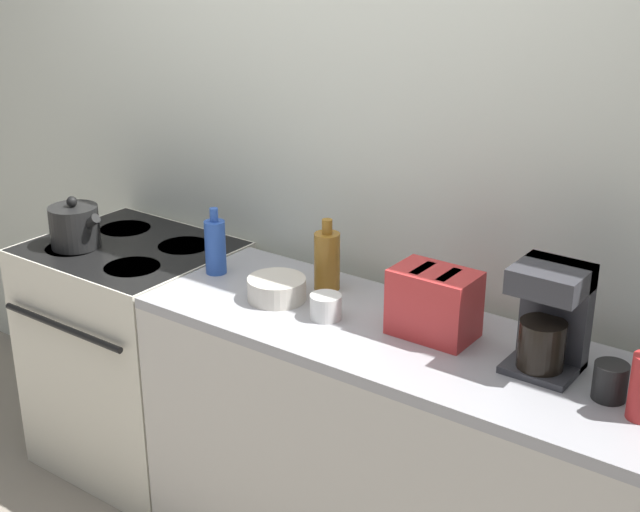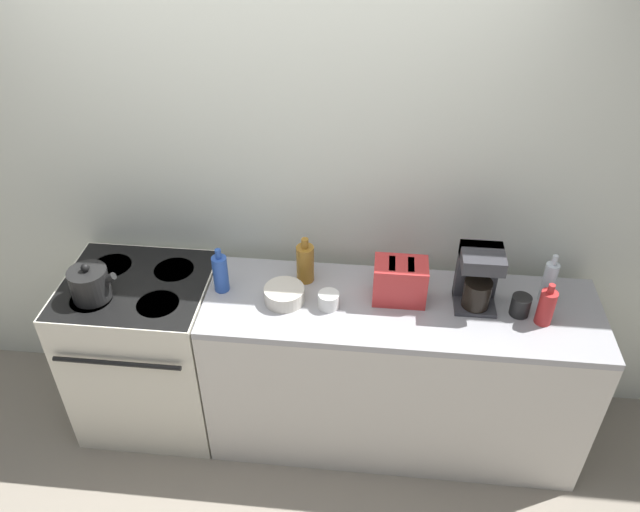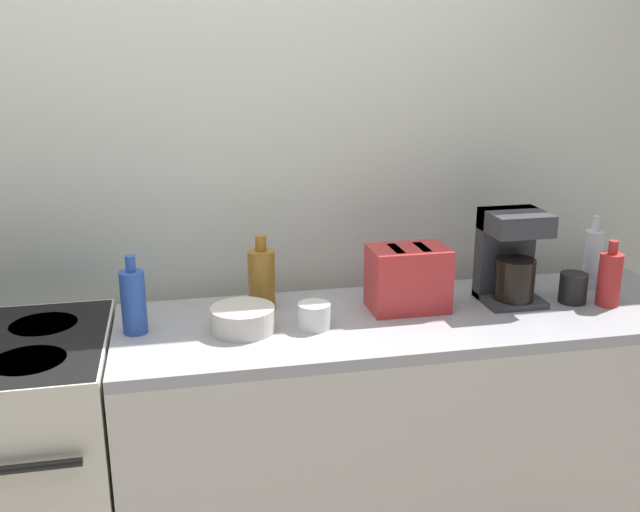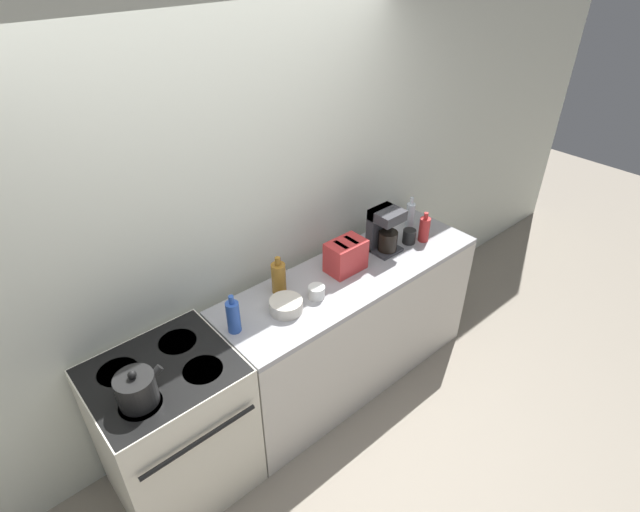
% 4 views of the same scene
% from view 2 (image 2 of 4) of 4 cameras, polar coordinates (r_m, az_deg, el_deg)
% --- Properties ---
extents(ground_plane, '(12.00, 12.00, 0.00)m').
position_cam_2_polar(ground_plane, '(3.52, -5.31, -18.40)').
color(ground_plane, gray).
extents(wall_back, '(8.00, 0.05, 2.60)m').
position_cam_2_polar(wall_back, '(3.13, -4.40, 6.23)').
color(wall_back, silver).
rests_on(wall_back, ground_plane).
extents(stove, '(0.73, 0.67, 0.93)m').
position_cam_2_polar(stove, '(3.51, -15.38, -8.21)').
color(stove, silver).
rests_on(stove, ground_plane).
extents(counter_block, '(1.89, 0.58, 0.93)m').
position_cam_2_polar(counter_block, '(3.31, 6.85, -10.57)').
color(counter_block, silver).
rests_on(counter_block, ground_plane).
extents(kettle, '(0.23, 0.18, 0.20)m').
position_cam_2_polar(kettle, '(3.15, -20.27, -2.40)').
color(kettle, black).
rests_on(kettle, stove).
extents(toaster, '(0.25, 0.16, 0.21)m').
position_cam_2_polar(toaster, '(2.96, 7.33, -2.29)').
color(toaster, red).
rests_on(toaster, counter_block).
extents(coffee_maker, '(0.19, 0.18, 0.31)m').
position_cam_2_polar(coffee_maker, '(2.97, 14.27, -1.76)').
color(coffee_maker, '#333338').
rests_on(coffee_maker, counter_block).
extents(bottle_clear, '(0.06, 0.06, 0.26)m').
position_cam_2_polar(bottle_clear, '(3.11, 20.18, -2.21)').
color(bottle_clear, silver).
rests_on(bottle_clear, counter_block).
extents(bottle_blue, '(0.07, 0.07, 0.24)m').
position_cam_2_polar(bottle_blue, '(3.02, -9.09, -1.55)').
color(bottle_blue, '#2D56B7').
rests_on(bottle_blue, counter_block).
extents(bottle_red, '(0.07, 0.07, 0.22)m').
position_cam_2_polar(bottle_red, '(2.99, 19.98, -4.39)').
color(bottle_red, '#B72828').
rests_on(bottle_red, counter_block).
extents(bottle_amber, '(0.09, 0.09, 0.25)m').
position_cam_2_polar(bottle_amber, '(3.05, -1.36, -0.63)').
color(bottle_amber, '#9E6B23').
rests_on(bottle_amber, counter_block).
extents(cup_white, '(0.10, 0.10, 0.08)m').
position_cam_2_polar(cup_white, '(2.93, 0.79, -4.06)').
color(cup_white, white).
rests_on(cup_white, counter_block).
extents(cup_black, '(0.09, 0.09, 0.10)m').
position_cam_2_polar(cup_black, '(3.03, 17.85, -4.33)').
color(cup_black, black).
rests_on(cup_black, counter_block).
extents(bowl, '(0.19, 0.19, 0.07)m').
position_cam_2_polar(bowl, '(2.97, -3.28, -3.54)').
color(bowl, beige).
rests_on(bowl, counter_block).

